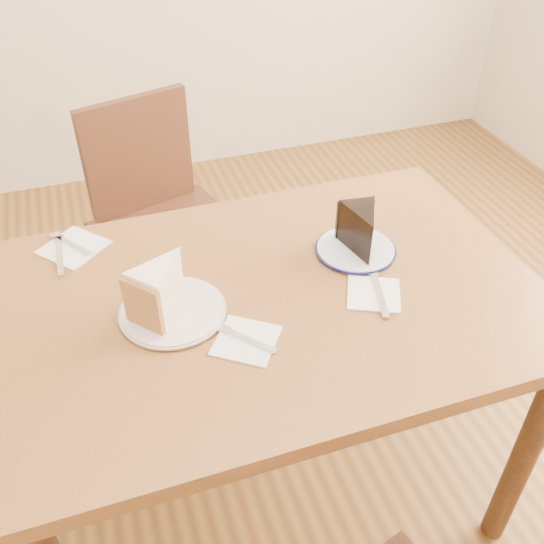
{
  "coord_description": "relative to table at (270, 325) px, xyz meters",
  "views": [
    {
      "loc": [
        -0.32,
        -0.96,
        1.63
      ],
      "look_at": [
        0.01,
        0.01,
        0.8
      ],
      "focal_mm": 40.0,
      "sensor_mm": 36.0,
      "label": 1
    }
  ],
  "objects": [
    {
      "name": "fork_cream",
      "position": [
        -0.09,
        -0.13,
        0.1
      ],
      "size": [
        0.1,
        0.12,
        0.0
      ],
      "primitive_type": "cube",
      "rotation": [
        0.0,
        0.0,
        0.71
      ],
      "color": "silver",
      "rests_on": "napkin_cream"
    },
    {
      "name": "knife_navy",
      "position": [
        0.23,
        -0.08,
        0.1
      ],
      "size": [
        0.06,
        0.17,
        0.0
      ],
      "primitive_type": "cube",
      "rotation": [
        0.0,
        0.0,
        -0.27
      ],
      "color": "white",
      "rests_on": "napkin_navy"
    },
    {
      "name": "knife_spare",
      "position": [
        -0.43,
        0.28,
        0.1
      ],
      "size": [
        0.02,
        0.16,
        0.0
      ],
      "primitive_type": "cube",
      "rotation": [
        0.0,
        0.0,
        -0.03
      ],
      "color": "silver",
      "rests_on": "napkin_spare"
    },
    {
      "name": "ground",
      "position": [
        0.0,
        0.0,
        -0.65
      ],
      "size": [
        4.0,
        4.0,
        0.0
      ],
      "primitive_type": "plane",
      "color": "#4D3114",
      "rests_on": "ground"
    },
    {
      "name": "napkin_navy",
      "position": [
        0.21,
        -0.08,
        0.1
      ],
      "size": [
        0.15,
        0.15,
        0.0
      ],
      "primitive_type": "cube",
      "rotation": [
        0.0,
        0.0,
        -0.45
      ],
      "color": "white",
      "rests_on": "table"
    },
    {
      "name": "table",
      "position": [
        0.0,
        0.0,
        0.0
      ],
      "size": [
        1.2,
        0.8,
        0.75
      ],
      "color": "#553217",
      "rests_on": "ground"
    },
    {
      "name": "plate_navy",
      "position": [
        0.24,
        0.08,
        0.1
      ],
      "size": [
        0.19,
        0.19,
        0.01
      ],
      "primitive_type": "cylinder",
      "color": "white",
      "rests_on": "table"
    },
    {
      "name": "plate_cream",
      "position": [
        -0.22,
        0.0,
        0.1
      ],
      "size": [
        0.22,
        0.22,
        0.01
      ],
      "primitive_type": "cylinder",
      "color": "silver",
      "rests_on": "table"
    },
    {
      "name": "fork_spare",
      "position": [
        -0.4,
        0.32,
        0.1
      ],
      "size": [
        0.09,
        0.12,
        0.0
      ],
      "primitive_type": "cube",
      "rotation": [
        0.0,
        0.0,
        0.6
      ],
      "color": "silver",
      "rests_on": "napkin_spare"
    },
    {
      "name": "napkin_spare",
      "position": [
        -0.4,
        0.31,
        0.1
      ],
      "size": [
        0.19,
        0.19,
        0.0
      ],
      "primitive_type": "cube",
      "rotation": [
        0.0,
        0.0,
        0.71
      ],
      "color": "white",
      "rests_on": "table"
    },
    {
      "name": "chair_far",
      "position": [
        -0.13,
        0.74,
        -0.16
      ],
      "size": [
        0.54,
        0.54,
        0.88
      ],
      "rotation": [
        0.0,
        0.0,
        3.43
      ],
      "color": "black",
      "rests_on": "ground"
    },
    {
      "name": "napkin_cream",
      "position": [
        -0.09,
        -0.13,
        0.1
      ],
      "size": [
        0.17,
        0.17,
        0.0
      ],
      "primitive_type": "cube",
      "rotation": [
        0.0,
        0.0,
        0.95
      ],
      "color": "white",
      "rests_on": "table"
    },
    {
      "name": "carrot_cake",
      "position": [
        -0.23,
        0.01,
        0.16
      ],
      "size": [
        0.15,
        0.15,
        0.11
      ],
      "primitive_type": null,
      "rotation": [
        0.0,
        0.0,
        -0.86
      ],
      "color": "#F4E6C9",
      "rests_on": "plate_cream"
    },
    {
      "name": "chocolate_cake",
      "position": [
        0.25,
        0.06,
        0.16
      ],
      "size": [
        0.1,
        0.13,
        0.1
      ],
      "primitive_type": null,
      "rotation": [
        0.0,
        0.0,
        3.01
      ],
      "color": "black",
      "rests_on": "plate_navy"
    }
  ]
}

